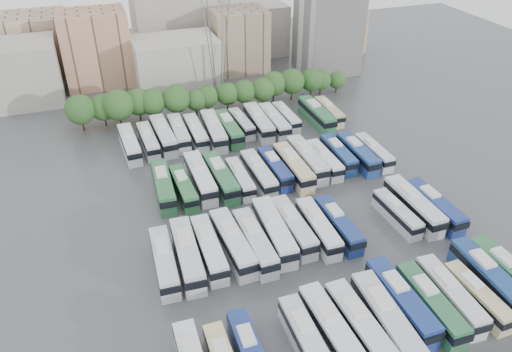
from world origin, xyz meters
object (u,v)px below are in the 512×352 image
object	(u,v)px
bus_r2_s6	(259,173)
bus_r2_s7	(275,168)
bus_r0_s6	(360,326)
bus_r3_s3	(179,133)
bus_r0_s12	(488,277)
bus_r1_s4	(255,242)
apartment_tower	(329,21)
bus_r3_s1	(148,141)
electricity_pylon	(216,18)
bus_r0_s8	(401,301)
bus_r0_s10	(450,295)
bus_r3_s12	(316,114)
bus_r1_s12	(413,205)
bus_r0_s11	(477,296)
bus_r3_s9	(274,121)
bus_r3_s5	(214,130)
bus_r3_s8	(259,122)
bus_r1_s5	(274,231)
bus_r1_s3	(233,243)
bus_r1_s2	(209,249)
bus_r1_s7	(318,228)
bus_r3_s10	(286,117)
bus_r2_s9	(307,159)
bus_r2_s5	(240,179)
bus_r2_s10	(324,160)
bus_r2_s13	(373,152)
bus_r1_s6	(293,227)
bus_r1_s8	(338,224)
bus_r1_s1	(187,254)
bus_r2_s3	(200,177)
bus_r0_s4	(306,340)
bus_r0_s9	(430,304)
bus_r3_s7	(242,123)
bus_r1_s0	(164,262)
bus_r3_s6	(229,129)
bus_r1_s13	(434,206)
bus_r0_s7	(386,320)
bus_r1_s11	(397,213)
bus_r2_s12	(357,153)
bus_r0_s13	(510,275)
bus_r3_s13	(329,111)
bus_r2_s1	(163,186)
bus_r2_s4	(221,177)
bus_r2_s11	(338,154)
bus_r2_s8	(293,167)

from	to	relation	value
bus_r2_s6	bus_r2_s7	distance (m)	3.47
bus_r0_s6	bus_r3_s3	world-z (taller)	bus_r0_s6
bus_r0_s12	bus_r1_s4	world-z (taller)	bus_r0_s12
apartment_tower	bus_r0_s12	size ratio (longest dim) A/B	1.98
bus_r2_s7	bus_r3_s1	size ratio (longest dim) A/B	0.99
electricity_pylon	bus_r0_s8	size ratio (longest dim) A/B	2.55
bus_r0_s10	bus_r3_s12	distance (m)	53.63
bus_r0_s8	bus_r1_s12	bearing A→B (deg)	52.10
bus_r0_s11	bus_r3_s9	world-z (taller)	bus_r3_s9
bus_r3_s5	bus_r3_s8	size ratio (longest dim) A/B	1.02
bus_r1_s5	bus_r1_s3	bearing A→B (deg)	-173.67
bus_r1_s2	bus_r1_s7	size ratio (longest dim) A/B	1.02
bus_r0_s11	bus_r3_s10	world-z (taller)	bus_r0_s11
bus_r1_s2	bus_r2_s9	distance (m)	29.38
bus_r2_s7	bus_r2_s5	bearing A→B (deg)	-172.78
bus_r2_s10	bus_r2_s9	bearing A→B (deg)	164.20
bus_r1_s2	bus_r2_s13	size ratio (longest dim) A/B	1.13
bus_r3_s1	bus_r3_s10	world-z (taller)	bus_r3_s1
bus_r1_s6	bus_r1_s8	xyz separation A→B (m)	(6.72, -1.62, -0.11)
bus_r0_s10	bus_r1_s1	world-z (taller)	bus_r1_s1
bus_r2_s3	bus_r2_s10	xyz separation A→B (m)	(23.03, -1.17, -0.30)
bus_r0_s4	bus_r0_s9	bearing A→B (deg)	0.35
bus_r0_s8	bus_r1_s7	xyz separation A→B (m)	(-3.39, 16.87, -0.16)
electricity_pylon	bus_r0_s4	distance (m)	76.92
bus_r3_s7	bus_r3_s10	bearing A→B (deg)	-3.91
bus_r2_s7	bus_r3_s3	size ratio (longest dim) A/B	0.96
bus_r0_s10	bus_r3_s9	world-z (taller)	bus_r3_s9
bus_r3_s8	bus_r3_s10	xyz separation A→B (m)	(6.66, 1.17, -0.38)
bus_r3_s1	bus_r1_s3	bearing A→B (deg)	-81.59
bus_r1_s0	bus_r3_s6	world-z (taller)	bus_r3_s6
bus_r1_s4	bus_r1_s13	size ratio (longest dim) A/B	1.02
bus_r0_s7	bus_r1_s6	world-z (taller)	bus_r0_s7
bus_r0_s11	bus_r2_s7	bearing A→B (deg)	108.11
bus_r0_s8	bus_r1_s11	size ratio (longest dim) A/B	1.22
bus_r0_s6	bus_r1_s2	xyz separation A→B (m)	(-13.26, 19.35, -0.06)
bus_r2_s12	bus_r0_s4	bearing A→B (deg)	-126.71
bus_r0_s8	bus_r1_s6	world-z (taller)	bus_r0_s8
bus_r2_s13	bus_r3_s8	size ratio (longest dim) A/B	0.83
bus_r0_s13	bus_r1_s12	xyz separation A→B (m)	(-2.92, 17.68, 0.01)
bus_r3_s10	bus_r3_s13	size ratio (longest dim) A/B	0.97
bus_r2_s1	bus_r2_s13	size ratio (longest dim) A/B	1.17
bus_r0_s12	bus_r3_s3	xyz separation A→B (m)	(-29.92, 53.99, -0.12)
bus_r2_s4	bus_r2_s11	bearing A→B (deg)	0.17
bus_r2_s5	apartment_tower	bearing A→B (deg)	50.19
bus_r0_s11	bus_r3_s5	size ratio (longest dim) A/B	0.80
bus_r1_s8	electricity_pylon	bearing A→B (deg)	92.18
bus_r0_s13	bus_r2_s8	xyz separation A→B (m)	(-16.39, 34.74, -0.01)
bus_r2_s11	bus_r3_s5	xyz separation A→B (m)	(-19.69, 16.27, 0.31)
bus_r0_s8	bus_r3_s7	bearing A→B (deg)	93.90
bus_r0_s8	bus_r1_s8	bearing A→B (deg)	90.69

